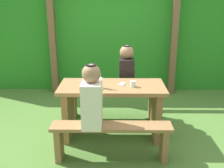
# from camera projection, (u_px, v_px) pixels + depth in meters

# --- Properties ---
(ground_plane) EXTENTS (12.00, 12.00, 0.00)m
(ground_plane) POSITION_uv_depth(u_px,v_px,m) (112.00, 135.00, 3.77)
(ground_plane) COLOR #4C7531
(hedge_backdrop) EXTENTS (6.40, 0.79, 2.21)m
(hedge_backdrop) POSITION_uv_depth(u_px,v_px,m) (113.00, 34.00, 5.65)
(hedge_backdrop) COLOR #278021
(hedge_backdrop) RESTS_ON ground_plane
(pergola_post_left) EXTENTS (0.12, 0.12, 2.07)m
(pergola_post_left) POSITION_uv_depth(u_px,v_px,m) (53.00, 42.00, 5.13)
(pergola_post_left) COLOR brown
(pergola_post_left) RESTS_ON ground_plane
(pergola_post_right) EXTENTS (0.12, 0.12, 2.07)m
(pergola_post_right) POSITION_uv_depth(u_px,v_px,m) (174.00, 42.00, 5.10)
(pergola_post_right) COLOR brown
(pergola_post_right) RESTS_ON ground_plane
(picnic_table) EXTENTS (1.40, 0.64, 0.74)m
(picnic_table) POSITION_uv_depth(u_px,v_px,m) (112.00, 102.00, 3.61)
(picnic_table) COLOR olive
(picnic_table) RESTS_ON ground_plane
(bench_near) EXTENTS (1.40, 0.24, 0.46)m
(bench_near) POSITION_uv_depth(u_px,v_px,m) (111.00, 135.00, 3.11)
(bench_near) COLOR olive
(bench_near) RESTS_ON ground_plane
(bench_far) EXTENTS (1.40, 0.24, 0.46)m
(bench_far) POSITION_uv_depth(u_px,v_px,m) (112.00, 98.00, 4.22)
(bench_far) COLOR olive
(bench_far) RESTS_ON ground_plane
(person_white_shirt) EXTENTS (0.25, 0.35, 0.72)m
(person_white_shirt) POSITION_uv_depth(u_px,v_px,m) (92.00, 98.00, 2.97)
(person_white_shirt) COLOR silver
(person_white_shirt) RESTS_ON bench_near
(person_black_coat) EXTENTS (0.25, 0.35, 0.72)m
(person_black_coat) POSITION_uv_depth(u_px,v_px,m) (126.00, 70.00, 4.07)
(person_black_coat) COLOR black
(person_black_coat) RESTS_ON bench_far
(drinking_glass) EXTENTS (0.07, 0.07, 0.08)m
(drinking_glass) POSITION_uv_depth(u_px,v_px,m) (133.00, 84.00, 3.46)
(drinking_glass) COLOR silver
(drinking_glass) RESTS_ON picnic_table
(bottle_left) EXTENTS (0.06, 0.06, 0.24)m
(bottle_left) POSITION_uv_depth(u_px,v_px,m) (99.00, 81.00, 3.41)
(bottle_left) COLOR silver
(bottle_left) RESTS_ON picnic_table
(bottle_right) EXTENTS (0.07, 0.07, 0.22)m
(bottle_right) POSITION_uv_depth(u_px,v_px,m) (90.00, 80.00, 3.47)
(bottle_right) COLOR silver
(bottle_right) RESTS_ON picnic_table
(cell_phone) EXTENTS (0.11, 0.15, 0.01)m
(cell_phone) POSITION_uv_depth(u_px,v_px,m) (122.00, 84.00, 3.56)
(cell_phone) COLOR silver
(cell_phone) RESTS_ON picnic_table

